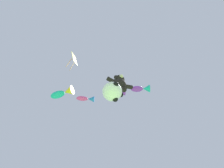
% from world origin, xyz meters
% --- Properties ---
extents(teddy_bear_kite, '(1.77, 0.78, 1.80)m').
position_xyz_m(teddy_bear_kite, '(1.36, 5.14, 11.47)').
color(teddy_bear_kite, black).
extents(soccer_ball_kite, '(1.21, 1.20, 1.11)m').
position_xyz_m(soccer_ball_kite, '(0.88, 5.20, 10.06)').
color(soccer_ball_kite, white).
extents(fish_kite_violet, '(1.69, 1.17, 0.65)m').
position_xyz_m(fish_kite_violet, '(4.00, 6.25, 14.84)').
color(fish_kite_violet, purple).
extents(fish_kite_cobalt, '(2.13, 1.43, 0.92)m').
position_xyz_m(fish_kite_cobalt, '(2.05, 7.31, 15.14)').
color(fish_kite_cobalt, blue).
extents(fish_kite_magenta, '(1.62, 0.93, 0.53)m').
position_xyz_m(fish_kite_magenta, '(-0.04, 8.85, 14.71)').
color(fish_kite_magenta, '#E53F9E').
extents(fish_kite_teal, '(2.09, 1.96, 0.84)m').
position_xyz_m(fish_kite_teal, '(-2.15, 9.40, 15.28)').
color(fish_kite_teal, '#19ADB2').
extents(diamond_kite, '(0.87, 1.06, 3.10)m').
position_xyz_m(diamond_kite, '(-2.21, 6.32, 15.95)').
color(diamond_kite, yellow).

